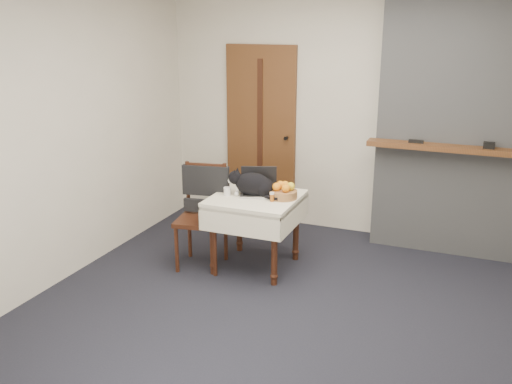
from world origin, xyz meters
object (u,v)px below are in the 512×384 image
Objects in this scene: side_table at (256,208)px; laptop at (259,187)px; cream_jar at (227,191)px; fruit_basket at (283,192)px; door at (261,135)px; cat at (254,185)px; chair at (204,201)px; pill_bottle at (272,197)px.

side_table is 1.90× the size of laptop.
cream_jar is 0.29× the size of fruit_basket.
side_table is 0.20m from laptop.
door is at bearing 120.06° from fruit_basket.
door is 1.36m from cat.
laptop is at bearing 171.39° from fruit_basket.
chair reaches higher than cream_jar.
door is 4.87× the size of laptop.
cream_jar is at bearing -168.20° from laptop.
cat is 2.02× the size of fruit_basket.
cream_jar is 0.27m from chair.
cream_jar is 0.08× the size of chair.
door is 3.80× the size of cat.
fruit_basket reaches higher than side_table.
chair is at bearing -170.63° from side_table.
fruit_basket is (0.26, -0.04, -0.00)m from laptop.
pill_bottle is 0.70m from chair.
door reaches higher than cat.
side_table is at bearing -70.23° from door.
cat is (0.44, -1.27, -0.19)m from door.
fruit_basket is (0.27, 0.05, -0.05)m from cat.
fruit_basket is at bearing 0.44° from chair.
pill_bottle is at bearing -2.27° from cream_jar.
cream_jar is (0.20, -1.34, -0.26)m from door.
side_table is 0.22m from cat.
pill_bottle is at bearing -61.00° from laptop.
pill_bottle is (0.19, -0.08, 0.16)m from side_table.
cat is 0.24m from pill_bottle.
cat is at bearing 157.19° from pill_bottle.
pill_bottle is (0.65, -1.36, -0.26)m from door.
fruit_basket is 0.77m from chair.
cat is at bearing -70.90° from door.
pill_bottle is at bearing -64.40° from door.
laptop is 0.54m from chair.
laptop is (-0.01, 0.09, 0.17)m from side_table.
fruit_basket is (0.06, 0.13, 0.02)m from pill_bottle.
pill_bottle reaches higher than cream_jar.
door is 26.29× the size of cream_jar.
laptop is 0.26m from pill_bottle.
door is 1.53m from pill_bottle.
cat is at bearing 161.91° from side_table.
fruit_basket reaches higher than cream_jar.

